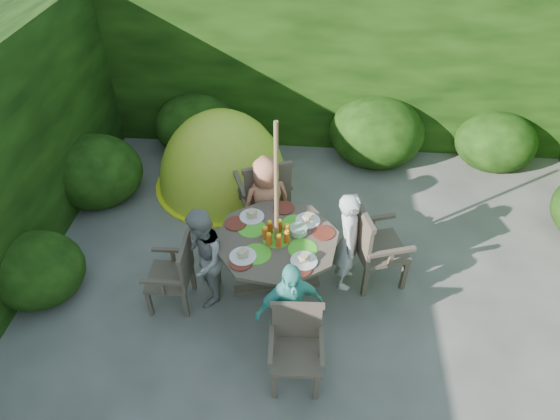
# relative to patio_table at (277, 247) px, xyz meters

# --- Properties ---
(ground) EXTENTS (60.00, 60.00, 0.00)m
(ground) POSITION_rel_patio_table_xyz_m (0.66, -0.45, -0.67)
(ground) COLOR #4C4A44
(ground) RESTS_ON ground
(hedge_enclosure) EXTENTS (9.00, 9.00, 2.50)m
(hedge_enclosure) POSITION_rel_patio_table_xyz_m (0.66, 0.88, 0.58)
(hedge_enclosure) COLOR black
(hedge_enclosure) RESTS_ON ground
(patio_table) EXTENTS (1.65, 1.65, 0.95)m
(patio_table) POSITION_rel_patio_table_xyz_m (0.00, 0.00, 0.00)
(patio_table) COLOR #41352A
(patio_table) RESTS_ON ground
(parasol_pole) EXTENTS (0.05, 0.05, 2.20)m
(parasol_pole) POSITION_rel_patio_table_xyz_m (-0.00, -0.00, 0.43)
(parasol_pole) COLOR brown
(parasol_pole) RESTS_ON ground
(garden_chair_right) EXTENTS (0.70, 0.74, 1.01)m
(garden_chair_right) POSITION_rel_patio_table_xyz_m (1.05, 0.26, -0.12)
(garden_chair_right) COLOR #41352A
(garden_chair_right) RESTS_ON ground
(garden_chair_left) EXTENTS (0.47, 0.53, 0.86)m
(garden_chair_left) POSITION_rel_patio_table_xyz_m (-1.07, -0.29, -0.21)
(garden_chair_left) COLOR #41352A
(garden_chair_left) RESTS_ON ground
(garden_chair_back) EXTENTS (0.79, 0.75, 1.05)m
(garden_chair_back) POSITION_rel_patio_table_xyz_m (-0.26, 1.06, -0.11)
(garden_chair_back) COLOR #41352A
(garden_chair_back) RESTS_ON ground
(garden_chair_front) EXTENTS (0.53, 0.48, 0.84)m
(garden_chair_front) POSITION_rel_patio_table_xyz_m (0.28, -1.07, -0.22)
(garden_chair_front) COLOR #41352A
(garden_chair_front) RESTS_ON ground
(child_right) EXTENTS (0.34, 0.48, 1.26)m
(child_right) POSITION_rel_patio_table_xyz_m (0.77, 0.19, -0.04)
(child_right) COLOR silver
(child_right) RESTS_ON ground
(child_left) EXTENTS (0.55, 0.66, 1.23)m
(child_left) POSITION_rel_patio_table_xyz_m (-0.78, -0.20, -0.05)
(child_left) COLOR gray
(child_left) RESTS_ON ground
(child_back) EXTENTS (0.73, 0.64, 1.26)m
(child_back) POSITION_rel_patio_table_xyz_m (-0.20, 0.77, -0.04)
(child_back) COLOR #D07A55
(child_back) RESTS_ON ground
(child_front) EXTENTS (0.75, 0.55, 1.18)m
(child_front) POSITION_rel_patio_table_xyz_m (0.19, -0.78, -0.08)
(child_front) COLOR #54C5B4
(child_front) RESTS_ON ground
(dome_tent) EXTENTS (2.02, 2.02, 2.26)m
(dome_tent) POSITION_rel_patio_table_xyz_m (-0.97, 1.94, -0.67)
(dome_tent) COLOR #ABD829
(dome_tent) RESTS_ON ground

